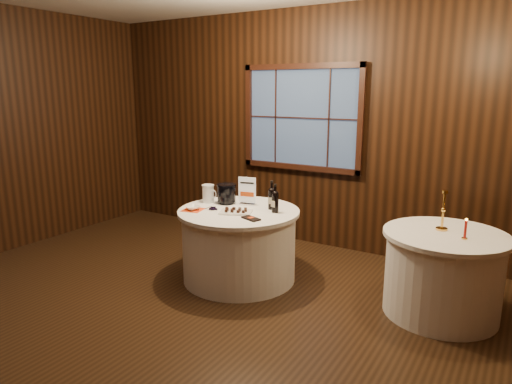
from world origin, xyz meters
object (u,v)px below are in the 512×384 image
Objects in this scene: side_table at (442,273)px; glass_pitcher at (208,193)px; chocolate_plate at (236,211)px; brass_candlestick at (443,216)px; red_candle at (465,231)px; main_table at (239,244)px; port_bottle_right at (275,200)px; ice_bucket at (226,193)px; chocolate_box at (251,218)px; cracker_bowl at (193,208)px; grape_bunch at (213,209)px; port_bottle_left at (272,197)px; sign_stand at (247,195)px.

glass_pitcher is (-2.47, -0.21, 0.48)m from side_table.
chocolate_plate is 1.97m from brass_candlestick.
side_table is 5.89× the size of red_candle.
glass_pitcher is at bearing 168.67° from main_table.
port_bottle_right is 1.59m from brass_candlestick.
red_candle is at bearing 1.19° from ice_bucket.
chocolate_box reaches higher than main_table.
cracker_bowl is (-2.41, -0.56, 0.40)m from side_table.
ice_bucket is (-2.26, -0.15, 0.50)m from side_table.
chocolate_box is 0.53× the size of brass_candlestick.
side_table is at bearing 36.85° from chocolate_box.
grape_bunch is at bearing -45.52° from glass_pitcher.
port_bottle_left is 1.57× the size of chocolate_box.
chocolate_box is at bearing -159.75° from brass_candlestick.
port_bottle_left reaches higher than ice_bucket.
red_candle reaches higher than grape_bunch.
side_table is at bearing 4.81° from glass_pitcher.
ice_bucket is 0.42m from chocolate_plate.
chocolate_plate is at bearing -165.40° from brass_candlestick.
main_table is 6.98× the size of red_candle.
main_table is 2.05m from brass_candlestick.
port_bottle_left is at bearing 179.89° from red_candle.
cracker_bowl is at bearing -150.27° from grape_bunch.
port_bottle_right reaches higher than red_candle.
glass_pitcher is (-0.51, 0.21, 0.08)m from chocolate_plate.
port_bottle_left is (-1.72, -0.09, 0.51)m from side_table.
sign_stand is 1.60× the size of glass_pitcher.
cracker_bowl is at bearing -109.22° from ice_bucket.
side_table is 3.38× the size of sign_stand.
sign_stand is 1.46× the size of ice_bucket.
sign_stand reaches higher than port_bottle_right.
chocolate_plate is (0.31, -0.27, -0.10)m from ice_bucket.
port_bottle_right is (-1.63, -0.19, 0.51)m from side_table.
chocolate_plate is at bearing 175.66° from chocolate_box.
ice_bucket is at bearing 166.60° from port_bottle_left.
port_bottle_right reaches higher than grape_bunch.
main_table is 4.30× the size of port_bottle_right.
glass_pitcher is at bearing -177.62° from red_candle.
main_table is 0.54m from sign_stand.
grape_bunch is at bearing -166.31° from brass_candlestick.
cracker_bowl is (0.06, -0.35, -0.08)m from glass_pitcher.
sign_stand is (-2.04, -0.07, 0.49)m from side_table.
port_bottle_left reaches higher than cracker_bowl.
port_bottle_right is 0.42m from chocolate_plate.
ice_bucket is at bearing 70.78° from cracker_bowl.
port_bottle_left reaches higher than chocolate_plate.
side_table is 3.63× the size of port_bottle_right.
chocolate_box is at bearing -23.80° from chocolate_plate.
chocolate_plate is 0.56m from glass_pitcher.
sign_stand reaches higher than grape_bunch.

